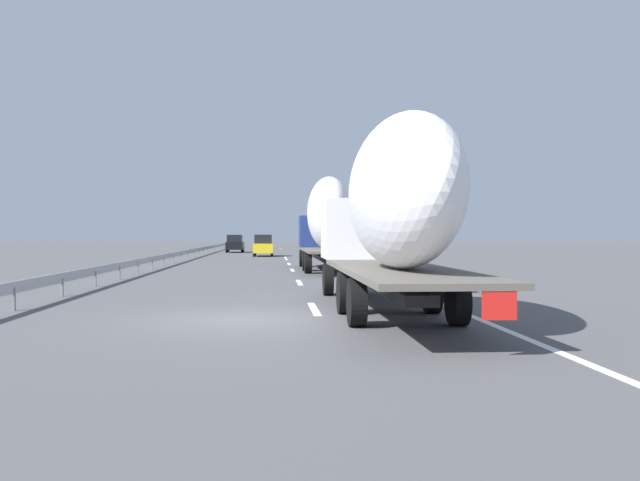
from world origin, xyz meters
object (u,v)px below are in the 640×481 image
at_px(truck_lead, 327,220).
at_px(car_black_suv, 235,244).
at_px(car_yellow_coupe, 263,245).
at_px(truck_trailing, 392,208).
at_px(road_sign, 348,233).

relative_size(truck_lead, car_black_suv, 2.86).
relative_size(truck_lead, car_yellow_coupe, 3.00).
bearing_deg(car_yellow_coupe, truck_lead, -171.67).
xyz_separation_m(truck_trailing, road_sign, (37.90, -3.10, -0.53)).
distance_m(car_yellow_coupe, road_sign, 10.19).
height_order(truck_trailing, car_yellow_coupe, truck_trailing).
bearing_deg(car_yellow_coupe, road_sign, -137.67).
height_order(car_yellow_coupe, road_sign, road_sign).
height_order(car_black_suv, car_yellow_coupe, car_yellow_coupe).
bearing_deg(truck_lead, car_black_suv, 10.15).
distance_m(truck_trailing, car_black_suv, 59.41).
bearing_deg(road_sign, truck_lead, 170.18).
bearing_deg(truck_trailing, car_black_suv, 6.75).
bearing_deg(road_sign, car_yellow_coupe, 42.33).
bearing_deg(truck_trailing, road_sign, -4.68).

